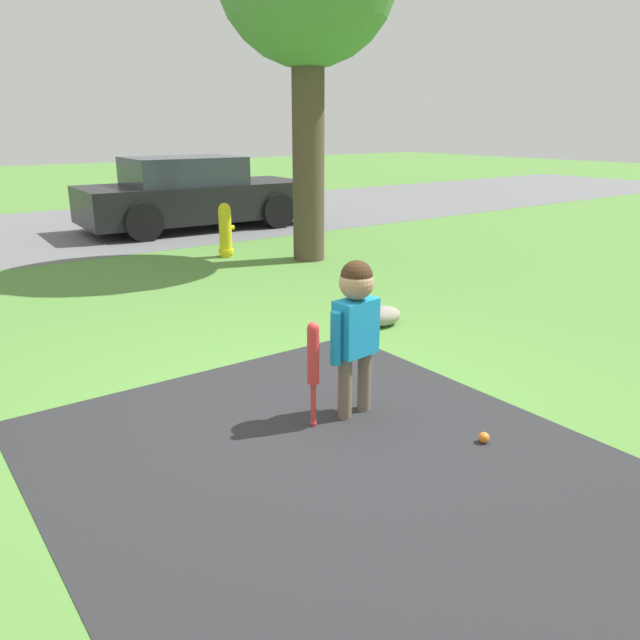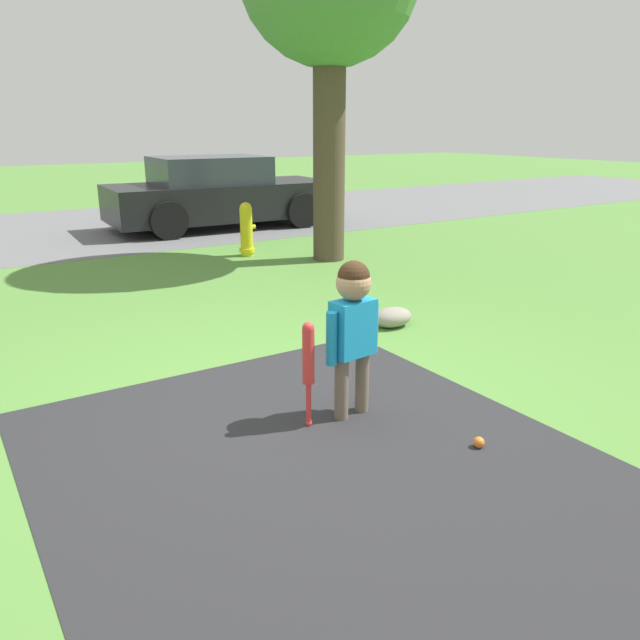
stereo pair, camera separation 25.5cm
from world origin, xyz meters
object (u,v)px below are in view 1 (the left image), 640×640
object	(u,v)px
parked_car	(193,195)
child	(356,317)
sports_ball	(484,438)
fire_hydrant	(225,231)
baseball_bat	(313,360)

from	to	relation	value
parked_car	child	bearing A→B (deg)	-105.06
sports_ball	fire_hydrant	size ratio (longest dim) A/B	0.09
child	parked_car	world-z (taller)	parked_car
child	sports_ball	bearing A→B (deg)	-70.55
fire_hydrant	baseball_bat	bearing A→B (deg)	-112.21
baseball_bat	fire_hydrant	size ratio (longest dim) A/B	0.90
child	baseball_bat	world-z (taller)	child
child	baseball_bat	distance (m)	0.41
sports_ball	child	bearing A→B (deg)	116.34
child	parked_car	bearing A→B (deg)	65.25
fire_hydrant	child	bearing A→B (deg)	-108.97
child	fire_hydrant	size ratio (longest dim) A/B	1.35
fire_hydrant	parked_car	world-z (taller)	parked_car
baseball_bat	parked_car	world-z (taller)	parked_car
child	sports_ball	xyz separation A→B (m)	(0.39, -0.80, -0.66)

